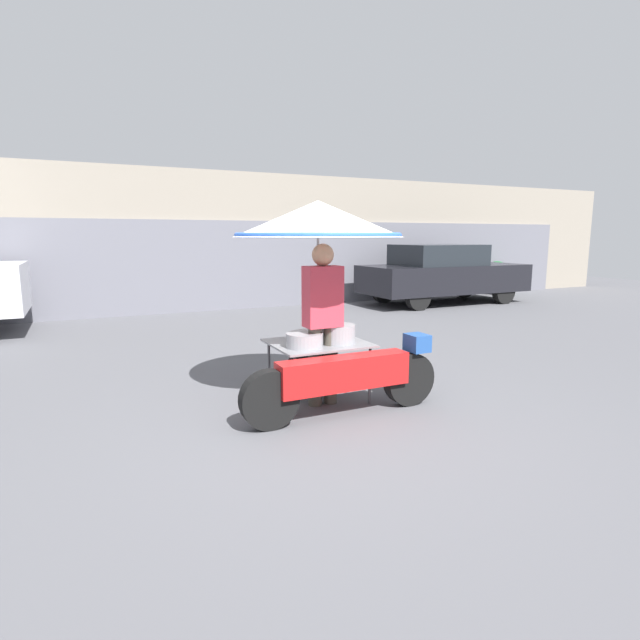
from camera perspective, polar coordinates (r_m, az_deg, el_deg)
ground_plane at (r=4.98m, az=0.70°, el=-11.11°), size 36.00×36.00×0.00m
shopfront_building at (r=12.90m, az=-16.61°, el=8.59°), size 28.00×2.06×3.26m
vendor_motorcycle_cart at (r=5.19m, az=0.14°, el=8.14°), size 2.11×1.76×2.12m
vendor_person at (r=5.14m, az=0.32°, el=0.52°), size 0.38×0.23×1.68m
parked_car at (r=13.47m, az=13.82°, el=5.19°), size 4.43×1.77×1.54m
potted_plant at (r=16.11m, az=19.54°, el=4.82°), size 0.77×0.77×1.01m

